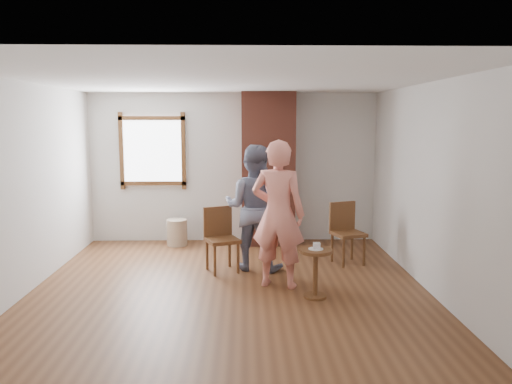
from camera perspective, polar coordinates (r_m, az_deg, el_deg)
ground at (r=6.37m, az=-3.07°, el=-11.36°), size 5.50×5.50×0.00m
room_shell at (r=6.61m, az=-3.53°, el=5.40°), size 5.04×5.52×2.62m
brick_chimney at (r=8.55m, az=1.38°, el=2.63°), size 0.90×0.50×2.60m
stoneware_crock at (r=8.69m, az=-9.01°, el=-4.57°), size 0.36×0.36×0.45m
dark_pot at (r=8.72m, az=-8.78°, el=-5.58°), size 0.14×0.14×0.13m
dining_chair_left at (r=7.13m, az=-4.08°, el=-4.95°), size 0.55×0.55×0.91m
dining_chair_right at (r=7.62m, az=10.23°, el=-4.20°), size 0.54×0.54×0.91m
side_table at (r=6.10m, az=6.81°, el=-8.30°), size 0.40×0.40×0.60m
cake_plate at (r=6.05m, az=6.85°, el=-6.47°), size 0.18×0.18×0.01m
cake_slice at (r=6.04m, az=6.95°, el=-6.16°), size 0.08×0.07×0.06m
man at (r=7.12m, az=-0.24°, el=-1.79°), size 1.03×0.90×1.79m
person_pink at (r=6.35m, az=2.53°, el=-2.55°), size 0.79×0.64×1.89m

